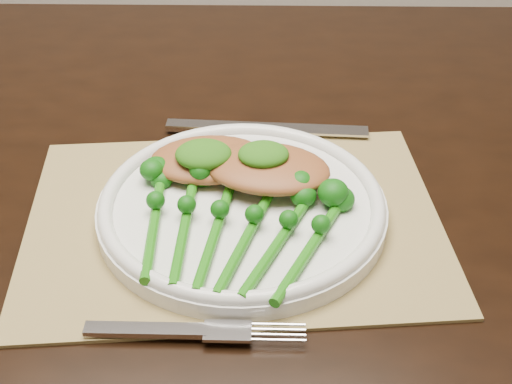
{
  "coord_description": "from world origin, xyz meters",
  "views": [
    {
      "loc": [
        -0.02,
        -0.69,
        1.19
      ],
      "look_at": [
        -0.01,
        -0.15,
        0.78
      ],
      "focal_mm": 50.0,
      "sensor_mm": 36.0,
      "label": 1
    }
  ],
  "objects_px": {
    "chicken_fillet_left": "(209,159)",
    "dinner_plate": "(242,206)",
    "placemat": "(234,220)",
    "broccolini_bundle": "(231,236)"
  },
  "relations": [
    {
      "from": "chicken_fillet_left",
      "to": "dinner_plate",
      "type": "bearing_deg",
      "value": -63.03
    },
    {
      "from": "placemat",
      "to": "broccolini_bundle",
      "type": "relative_size",
      "value": 1.79
    },
    {
      "from": "broccolini_bundle",
      "to": "placemat",
      "type": "bearing_deg",
      "value": 101.52
    },
    {
      "from": "broccolini_bundle",
      "to": "chicken_fillet_left",
      "type": "bearing_deg",
      "value": 115.66
    },
    {
      "from": "placemat",
      "to": "broccolini_bundle",
      "type": "height_order",
      "value": "broccolini_bundle"
    },
    {
      "from": "dinner_plate",
      "to": "chicken_fillet_left",
      "type": "relative_size",
      "value": 2.31
    },
    {
      "from": "placemat",
      "to": "chicken_fillet_left",
      "type": "distance_m",
      "value": 0.07
    },
    {
      "from": "dinner_plate",
      "to": "broccolini_bundle",
      "type": "bearing_deg",
      "value": -100.63
    },
    {
      "from": "placemat",
      "to": "chicken_fillet_left",
      "type": "xyz_separation_m",
      "value": [
        -0.03,
        0.06,
        0.03
      ]
    },
    {
      "from": "chicken_fillet_left",
      "to": "broccolini_bundle",
      "type": "height_order",
      "value": "same"
    }
  ]
}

